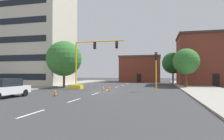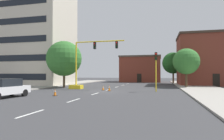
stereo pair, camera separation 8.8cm
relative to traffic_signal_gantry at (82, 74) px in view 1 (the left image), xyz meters
The scene contains 22 objects.
ground_plane 5.49m from the traffic_signal_gantry, 37.55° to the right, with size 160.00×160.00×0.00m, color #38383A.
sidewalk_left 10.19m from the traffic_signal_gantry, 150.37° to the left, with size 6.00×56.00×0.14m, color #9E998E.
sidewalk_right 17.50m from the traffic_signal_gantry, 16.48° to the left, with size 6.00×56.00×0.14m, color #9E998E.
lane_stripe_seg_0 17.67m from the traffic_signal_gantry, 76.82° to the right, with size 0.16×2.40×0.01m, color silver.
lane_stripe_seg_1 12.44m from the traffic_signal_gantry, 70.95° to the right, with size 0.16×2.40×0.01m, color silver.
lane_stripe_seg_2 7.59m from the traffic_signal_gantry, 56.65° to the right, with size 0.16×2.40×0.01m, color silver.
lane_stripe_seg_3 4.59m from the traffic_signal_gantry, ahead, with size 0.16×2.40×0.01m, color silver.
lane_stripe_seg_4 6.71m from the traffic_signal_gantry, 50.95° to the left, with size 0.16×2.40×0.01m, color silver.
lane_stripe_seg_5 11.38m from the traffic_signal_gantry, 69.03° to the left, with size 0.16×2.40×0.01m, color silver.
lane_stripe_seg_6 16.56m from the traffic_signal_gantry, 75.91° to the left, with size 0.16×2.40×0.01m, color silver.
building_tall_left 17.55m from the traffic_signal_gantry, 148.12° to the left, with size 13.65×10.63×20.10m.
building_brick_center 27.64m from the traffic_signal_gantry, 77.76° to the left, with size 10.61×8.96×6.86m.
building_row_right 24.48m from the traffic_signal_gantry, 34.63° to the left, with size 11.62×8.63×9.59m.
traffic_signal_gantry is the anchor object (origin of this frame).
traffic_light_pole_right 10.66m from the traffic_signal_gantry, 10.52° to the right, with size 0.32×0.47×4.80m.
tree_left_near 4.99m from the traffic_signal_gantry, 153.31° to the left, with size 5.56×5.56×7.37m.
tree_right_mid 16.32m from the traffic_signal_gantry, 23.16° to the left, with size 4.10×4.10×6.18m.
tree_right_far 23.34m from the traffic_signal_gantry, 53.80° to the left, with size 4.70×4.70×6.90m.
sedan_white_near_left 11.87m from the traffic_signal_gantry, 103.65° to the right, with size 2.24×4.64×1.74m.
traffic_cone_roadside_a 4.31m from the traffic_signal_gantry, 23.51° to the right, with size 0.36×0.36×0.62m.
traffic_cone_roadside_b 9.17m from the traffic_signal_gantry, 84.98° to the right, with size 0.36×0.36×0.70m.
traffic_cone_roadside_c 5.59m from the traffic_signal_gantry, 28.26° to the right, with size 0.36×0.36×0.73m.
Camera 1 is at (6.77, -23.44, 2.18)m, focal length 31.55 mm.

